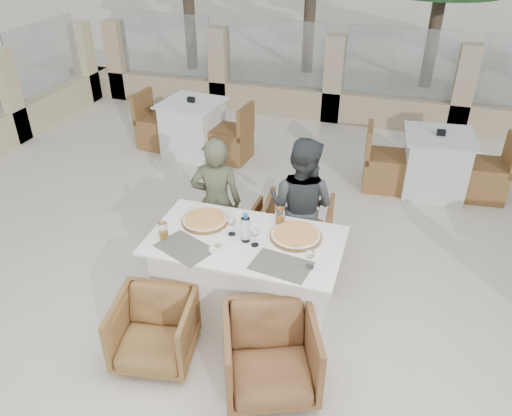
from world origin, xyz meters
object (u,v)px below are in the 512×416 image
(armchair_near_right, at_px, (270,355))
(wine_glass_centre, at_px, (232,225))
(pizza_left, at_px, (205,220))
(pizza_right, at_px, (296,235))
(armchair_far_left, at_px, (229,225))
(bg_table_b, at_px, (435,164))
(water_bottle, at_px, (246,227))
(wine_glass_near, at_px, (255,236))
(beer_glass_left, at_px, (163,231))
(dining_table, at_px, (246,276))
(bg_table_a, at_px, (193,128))
(wine_glass_corner, at_px, (310,258))
(armchair_far_right, at_px, (297,230))
(diner_left, at_px, (217,202))
(diner_right, at_px, (301,206))
(olive_dish, at_px, (218,247))
(beer_glass_right, at_px, (280,216))
(armchair_near_left, at_px, (155,330))

(armchair_near_right, bearing_deg, wine_glass_centre, 103.79)
(pizza_left, height_order, pizza_right, pizza_right)
(armchair_far_left, relative_size, bg_table_b, 0.36)
(bg_table_b, bearing_deg, pizza_left, -131.83)
(water_bottle, distance_m, wine_glass_near, 0.11)
(pizza_right, bearing_deg, beer_glass_left, -162.51)
(dining_table, xyz_separation_m, water_bottle, (0.01, -0.01, 0.51))
(pizza_right, bearing_deg, bg_table_a, 127.56)
(wine_glass_corner, distance_m, armchair_far_right, 1.32)
(bg_table_a, bearing_deg, wine_glass_near, -53.04)
(water_bottle, xyz_separation_m, diner_left, (-0.52, 0.66, -0.23))
(water_bottle, distance_m, beer_glass_left, 0.68)
(pizza_left, bearing_deg, armchair_far_left, 94.97)
(armchair_far_left, height_order, diner_right, diner_right)
(pizza_right, distance_m, olive_dish, 0.66)
(wine_glass_corner, xyz_separation_m, armchair_near_right, (-0.16, -0.52, -0.55))
(wine_glass_corner, relative_size, beer_glass_right, 1.18)
(diner_left, bearing_deg, armchair_near_right, 108.15)
(water_bottle, xyz_separation_m, diner_right, (0.29, 0.79, -0.20))
(bg_table_b, bearing_deg, armchair_near_right, -112.82)
(beer_glass_left, bearing_deg, dining_table, 15.40)
(beer_glass_right, relative_size, diner_right, 0.11)
(dining_table, distance_m, beer_glass_right, 0.60)
(armchair_far_left, height_order, bg_table_b, bg_table_b)
(olive_dish, height_order, bg_table_a, olive_dish)
(wine_glass_centre, xyz_separation_m, beer_glass_right, (0.34, 0.27, -0.01))
(diner_left, bearing_deg, beer_glass_right, 139.02)
(bg_table_a, xyz_separation_m, bg_table_b, (3.34, -0.21, 0.00))
(dining_table, distance_m, pizza_left, 0.60)
(water_bottle, distance_m, armchair_near_right, 1.01)
(water_bottle, xyz_separation_m, armchair_near_right, (0.42, -0.71, -0.58))
(olive_dish, xyz_separation_m, armchair_far_right, (0.40, 1.14, -0.48))
(armchair_far_right, distance_m, bg_table_b, 2.26)
(dining_table, height_order, armchair_near_left, dining_table)
(beer_glass_right, relative_size, armchair_far_right, 0.22)
(diner_right, bearing_deg, armchair_near_left, 74.18)
(dining_table, distance_m, armchair_near_right, 0.85)
(pizza_left, xyz_separation_m, olive_dish, (0.25, -0.34, -0.00))
(pizza_left, relative_size, bg_table_b, 0.25)
(armchair_far_left, distance_m, bg_table_b, 2.78)
(armchair_near_left, distance_m, bg_table_a, 3.91)
(beer_glass_right, xyz_separation_m, diner_right, (0.09, 0.46, -0.15))
(water_bottle, relative_size, beer_glass_right, 1.66)
(pizza_left, bearing_deg, beer_glass_right, 15.11)
(olive_dish, bearing_deg, wine_glass_near, 29.07)
(beer_glass_right, relative_size, bg_table_b, 0.09)
(beer_glass_right, relative_size, armchair_far_left, 0.26)
(olive_dish, relative_size, armchair_near_right, 0.16)
(wine_glass_near, distance_m, armchair_near_left, 1.08)
(olive_dish, relative_size, armchair_near_left, 0.18)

